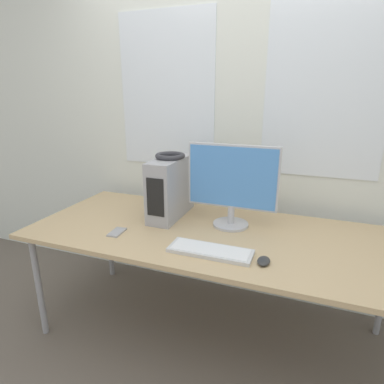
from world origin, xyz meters
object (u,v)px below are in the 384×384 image
object	(u,v)px
headphones	(170,156)
keyboard	(210,251)
pc_tower	(171,188)
mouse	(264,261)
cell_phone	(117,232)
monitor_main	(232,183)

from	to	relation	value
headphones	keyboard	bearing A→B (deg)	-45.36
pc_tower	mouse	bearing A→B (deg)	-31.75
mouse	cell_phone	xyz separation A→B (m)	(-0.88, 0.05, -0.01)
mouse	cell_phone	distance (m)	0.88
mouse	cell_phone	bearing A→B (deg)	176.90
pc_tower	keyboard	world-z (taller)	pc_tower
headphones	mouse	distance (m)	0.91
pc_tower	headphones	size ratio (longest dim) A/B	2.35
keyboard	pc_tower	bearing A→B (deg)	134.70
monitor_main	cell_phone	distance (m)	0.76
monitor_main	mouse	world-z (taller)	monitor_main
keyboard	cell_phone	world-z (taller)	keyboard
pc_tower	monitor_main	world-z (taller)	monitor_main
monitor_main	keyboard	size ratio (longest dim) A/B	1.26
keyboard	mouse	xyz separation A→B (m)	(0.28, -0.01, 0.00)
headphones	monitor_main	size ratio (longest dim) A/B	0.35
monitor_main	pc_tower	bearing A→B (deg)	176.35
pc_tower	mouse	distance (m)	0.83
keyboard	mouse	bearing A→B (deg)	-2.19
pc_tower	cell_phone	size ratio (longest dim) A/B	3.43
keyboard	cell_phone	distance (m)	0.60
mouse	pc_tower	bearing A→B (deg)	148.25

